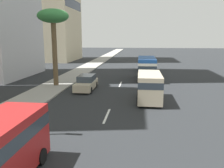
{
  "coord_description": "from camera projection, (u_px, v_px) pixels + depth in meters",
  "views": [
    {
      "loc": [
        -2.1,
        -2.28,
        5.54
      ],
      "look_at": [
        19.75,
        0.31,
        1.19
      ],
      "focal_mm": 37.68,
      "sensor_mm": 36.0,
      "label": 1
    }
  ],
  "objects": [
    {
      "name": "van_fifth",
      "position": [
        149.0,
        85.0,
        20.67
      ],
      "size": [
        5.07,
        2.13,
        2.47
      ],
      "color": "beige",
      "rests_on": "ground_plane"
    },
    {
      "name": "lane_stripe_mid",
      "position": [
        107.0,
        116.0,
        16.93
      ],
      "size": [
        3.2,
        0.16,
        0.01
      ],
      "primitive_type": "cube",
      "color": "silver",
      "rests_on": "ground_plane"
    },
    {
      "name": "sidewalk_right",
      "position": [
        74.0,
        75.0,
        34.91
      ],
      "size": [
        162.0,
        3.57,
        0.15
      ],
      "primitive_type": "cube",
      "color": "#9E9B93",
      "rests_on": "ground_plane"
    },
    {
      "name": "ground_plane",
      "position": [
        124.0,
        77.0,
        34.07
      ],
      "size": [
        198.0,
        198.0,
        0.0
      ],
      "primitive_type": "plane",
      "color": "#26282B"
    },
    {
      "name": "minibus_fourth",
      "position": [
        147.0,
        67.0,
        31.43
      ],
      "size": [
        6.81,
        2.39,
        2.94
      ],
      "color": "silver",
      "rests_on": "ground_plane"
    },
    {
      "name": "lane_stripe_far",
      "position": [
        120.0,
        84.0,
        28.43
      ],
      "size": [
        3.2,
        0.16,
        0.01
      ],
      "primitive_type": "cube",
      "color": "silver",
      "rests_on": "ground_plane"
    },
    {
      "name": "car_third",
      "position": [
        144.0,
        66.0,
        39.94
      ],
      "size": [
        4.6,
        1.95,
        1.58
      ],
      "color": "#1E478C",
      "rests_on": "ground_plane"
    },
    {
      "name": "car_second",
      "position": [
        86.0,
        83.0,
        25.32
      ],
      "size": [
        4.74,
        1.81,
        1.58
      ],
      "rotation": [
        0.0,
        0.0,
        3.14
      ],
      "color": "beige",
      "rests_on": "ground_plane"
    },
    {
      "name": "palm_tree",
      "position": [
        53.0,
        20.0,
        25.91
      ],
      "size": [
        3.45,
        3.45,
        8.52
      ],
      "color": "brown",
      "rests_on": "sidewalk_right"
    },
    {
      "name": "van_lead",
      "position": [
        1.0,
        146.0,
        9.0
      ],
      "size": [
        4.62,
        2.19,
        2.55
      ],
      "rotation": [
        0.0,
        0.0,
        3.14
      ],
      "color": "#A51E1E",
      "rests_on": "ground_plane"
    }
  ]
}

